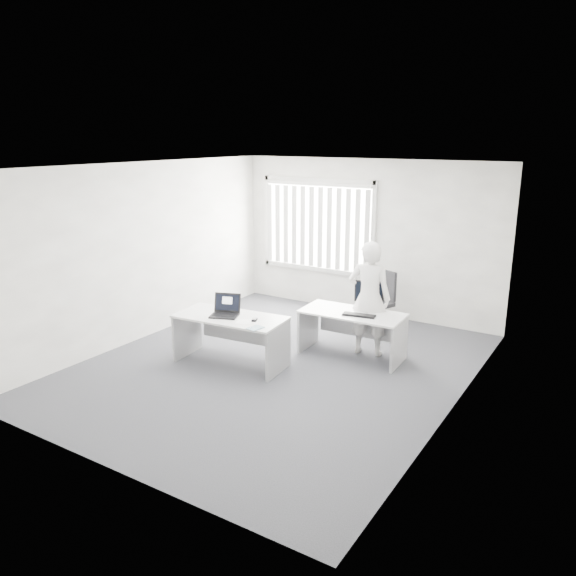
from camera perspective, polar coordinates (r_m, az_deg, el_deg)
The scene contains 18 objects.
ground at distance 8.09m, azimuth -1.20°, elevation -7.96°, with size 6.00×6.00×0.00m, color #525359.
wall_back at distance 10.23m, azimuth 8.02°, elevation 5.06°, with size 5.00×0.02×2.80m, color white.
wall_front at distance 5.49m, azimuth -18.72°, elevation -4.60°, with size 5.00×0.02×2.80m, color white.
wall_left at distance 9.22m, azimuth -14.39°, elevation 3.60°, with size 0.02×6.00×2.80m, color white.
wall_right at distance 6.66m, azimuth 17.06°, elevation -1.02°, with size 0.02×6.00×2.80m, color white.
ceiling at distance 7.44m, azimuth -1.32°, elevation 12.27°, with size 5.00×6.00×0.02m, color silver.
window at distance 10.61m, azimuth 3.00°, elevation 6.37°, with size 2.32×0.06×1.76m, color silver.
blinds at distance 10.56m, azimuth 2.84°, elevation 6.17°, with size 2.20×0.10×1.50m, color silver, non-canonical shape.
desk_near at distance 8.04m, azimuth -5.85°, elevation -4.22°, with size 1.63×0.88×0.72m.
desk_far at distance 8.33m, azimuth 6.52°, elevation -3.71°, with size 1.52×0.76×0.68m.
office_chair at distance 9.69m, azimuth 9.25°, elevation -2.25°, with size 0.74×0.74×0.98m.
person at distance 8.36m, azimuth 8.25°, elevation -1.05°, with size 0.63×0.41×1.73m, color silver.
laptop at distance 7.92m, azimuth -6.52°, elevation -1.88°, with size 0.38×0.34×0.30m, color black, non-canonical shape.
paper_sheet at distance 7.74m, azimuth -4.17°, elevation -3.40°, with size 0.29×0.21×0.00m, color white.
mouse at distance 7.74m, azimuth -3.42°, elevation -3.20°, with size 0.06×0.10×0.04m, color #ADADAF, non-canonical shape.
booklet at distance 7.46m, azimuth -3.34°, elevation -4.07°, with size 0.15×0.21×0.01m, color white.
keyboard at distance 8.11m, azimuth 7.22°, elevation -2.76°, with size 0.47×0.16×0.02m, color black.
monitor at distance 8.39m, azimuth 8.24°, elevation -0.71°, with size 0.43×0.13×0.43m, color black, non-canonical shape.
Camera 1 is at (4.08, -6.21, 3.19)m, focal length 35.00 mm.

